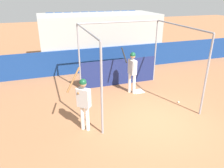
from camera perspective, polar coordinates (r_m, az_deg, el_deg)
ground_plane at (r=7.96m, az=11.26°, el=-9.54°), size 60.00×60.00×0.00m
outfield_wall at (r=12.54m, az=-1.31°, el=6.59°), size 24.00×0.12×1.34m
bleacher_section at (r=13.90m, az=-3.41°, el=11.74°), size 7.05×3.20×3.02m
batting_cage at (r=9.76m, az=3.25°, el=5.34°), size 3.85×3.69×3.01m
home_plate at (r=10.07m, az=6.92°, el=-1.88°), size 0.44×0.44×0.02m
player_batter at (r=9.52m, az=5.27°, el=4.03°), size 0.51×0.82×1.98m
player_waiting at (r=6.91m, az=-7.44°, el=-4.15°), size 0.74×0.60×2.08m
baseball at (r=9.39m, az=17.00°, el=-4.55°), size 0.07×0.07×0.07m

